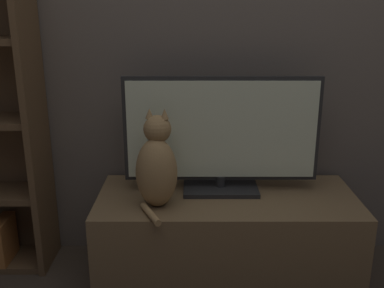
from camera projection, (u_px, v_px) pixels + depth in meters
name	position (u px, v px, depth m)	size (l,w,h in m)	color
tv_stand	(228.00, 237.00, 2.13)	(1.19, 0.52, 0.42)	brown
tv	(223.00, 135.00, 2.05)	(0.90, 0.21, 0.54)	black
cat	(159.00, 166.00, 1.92)	(0.21, 0.30, 0.43)	#997547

